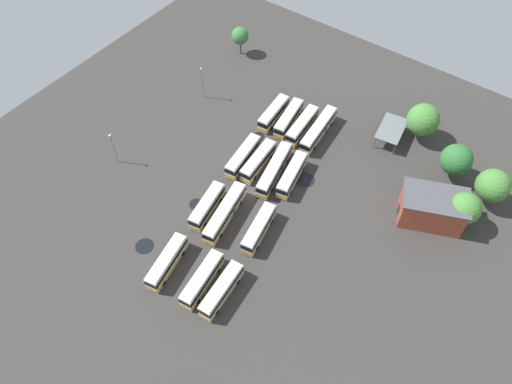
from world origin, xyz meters
The scene contains 28 objects.
ground_plane centered at (0.00, 0.00, 0.00)m, with size 122.50×122.50×0.00m, color #383533.
bus_row0_slot0 centered at (-21.28, -8.96, 1.92)m, with size 10.87×3.54×3.64m.
bus_row0_slot1 centered at (-21.90, -5.18, 1.92)m, with size 11.46×4.26×3.64m.
bus_row0_slot2 centered at (-21.81, -1.44, 1.92)m, with size 11.69×3.47×3.64m.
bus_row0_slot3 centered at (-22.86, 2.26, 1.92)m, with size 14.19×3.79×3.64m.
bus_row1_slot0 centered at (-6.48, -6.65, 1.92)m, with size 11.62×3.91×3.64m.
bus_row1_slot1 centered at (-7.28, -3.24, 1.92)m, with size 11.22×3.44×3.64m.
bus_row1_slot2 centered at (-7.42, 0.88, 1.92)m, with size 14.23×5.38×3.64m.
bus_row1_slot3 centered at (-8.33, 4.66, 1.92)m, with size 11.55×4.61×3.64m.
bus_row2_slot0 centered at (8.29, -4.52, 1.92)m, with size 10.95×4.43×3.64m.
bus_row2_slot1 centered at (7.44, -0.65, 1.92)m, with size 14.24×5.04×3.64m.
bus_row2_slot3 centered at (6.61, 6.92, 1.92)m, with size 11.13×4.42×3.64m.
bus_row3_slot0 centered at (22.42, -2.42, 1.92)m, with size 11.39×4.62×3.64m.
bus_row3_slot2 centered at (21.37, 5.07, 1.92)m, with size 11.45×3.97×3.64m.
bus_row3_slot3 centered at (21.00, 9.20, 1.92)m, with size 11.15×3.48×3.64m.
depot_building centered at (-16.26, 32.02, 3.43)m, with size 12.02×14.62×6.83m.
maintenance_shelter centered at (-31.44, 15.78, 3.23)m, with size 9.57×6.49×3.42m.
lamp_post_far_corner centered at (-17.68, -27.08, 4.75)m, with size 0.56×0.28×8.67m.
lamp_post_by_building centered at (9.39, -28.87, 4.53)m, with size 0.56×0.28×8.23m.
tree_east_edge centered at (-35.57, 20.78, 5.59)m, with size 7.13×7.13×9.16m.
tree_northeast centered at (-28.94, 31.12, 5.36)m, with size 6.59×6.59×8.66m.
tree_north_edge centered at (-36.74, -30.25, 5.33)m, with size 4.43×4.43×7.57m.
tree_northwest centered at (-18.21, 37.15, 5.34)m, with size 6.18×6.18×8.44m.
tree_west_edge centered at (-26.57, 39.51, 5.49)m, with size 6.70×6.70×8.84m.
puddle_front_lane centered at (-14.56, -8.54, 0.00)m, with size 2.92×2.92×0.01m, color black.
puddle_back_corner centered at (8.27, -7.63, 0.00)m, with size 2.92×2.92×0.01m, color black.
puddle_between_rows centered at (-10.19, 6.87, 0.00)m, with size 4.28×4.28×0.01m, color black.
puddle_centre_drain centered at (21.72, -9.16, 0.00)m, with size 3.63×3.63×0.01m, color black.
Camera 1 is at (49.33, 37.27, 81.42)m, focal length 34.74 mm.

